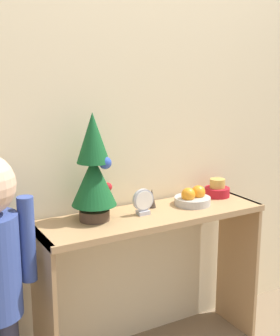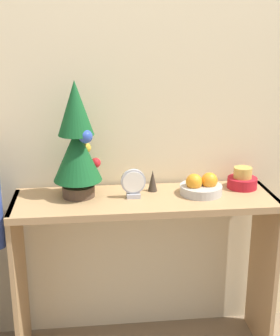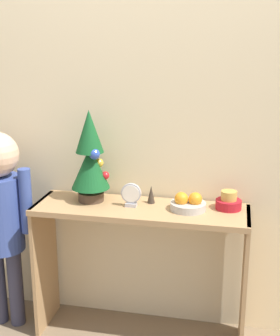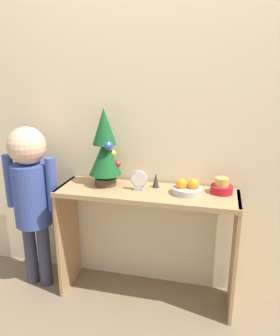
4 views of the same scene
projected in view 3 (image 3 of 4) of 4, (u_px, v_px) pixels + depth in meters
back_wall at (149, 111)px, 2.55m from camera, size 7.00×0.05×2.50m
console_table at (140, 239)px, 2.52m from camera, size 1.14×0.35×0.77m
mini_tree at (90, 158)px, 2.51m from camera, size 0.21×0.21×0.50m
fruit_bowl at (188, 204)px, 2.43m from camera, size 0.19×0.19×0.10m
singing_bowl at (229, 202)px, 2.44m from camera, size 0.14×0.14×0.10m
desk_clock at (131, 195)px, 2.47m from camera, size 0.11×0.04×0.13m
figurine at (151, 194)px, 2.52m from camera, size 0.04×0.04×0.10m
child_figure at (0, 206)px, 2.60m from camera, size 0.38×0.25×1.15m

